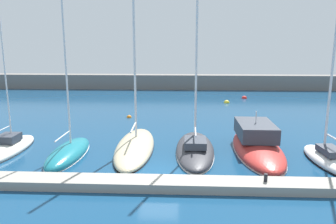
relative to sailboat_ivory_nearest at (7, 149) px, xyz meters
name	(u,v)px	position (x,y,z in m)	size (l,w,h in m)	color
ground_plane	(159,173)	(11.65, -3.60, -0.22)	(120.00, 120.00, 0.00)	navy
dock_pier	(156,184)	(11.65, -5.79, 0.04)	(29.72, 1.55, 0.52)	gray
breakwater_seawall	(175,82)	(11.65, 35.52, 1.05)	(108.00, 2.61, 2.55)	slate
sailboat_ivory_nearest	(7,149)	(0.00, 0.00, 0.00)	(2.35, 7.30, 11.23)	silver
sailboat_teal_second	(69,152)	(4.92, -0.76, 0.05)	(2.26, 7.01, 13.83)	#19707F
sailboat_sand_third	(135,146)	(9.49, 0.99, 0.02)	(3.12, 10.27, 15.83)	beige
sailboat_charcoal_fourth	(195,148)	(14.05, 0.57, 0.10)	(2.96, 9.16, 14.66)	#2D2D33
motorboat_red_fifth	(257,144)	(18.70, 1.04, 0.30)	(3.43, 9.94, 3.29)	#B72D28
sailboat_white_sixth	(328,157)	(22.99, -1.32, 0.18)	(2.48, 6.27, 12.94)	white
mooring_buoy_orange	(129,117)	(7.21, 11.98, -0.22)	(0.54, 0.54, 0.54)	orange
mooring_buoy_red	(244,98)	(22.17, 25.53, -0.22)	(0.78, 0.78, 0.78)	red
mooring_buoy_yellow	(227,103)	(19.08, 21.63, -0.22)	(0.78, 0.78, 0.78)	yellow
dock_bollard	(266,178)	(17.70, -5.79, 0.52)	(0.20, 0.20, 0.44)	black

